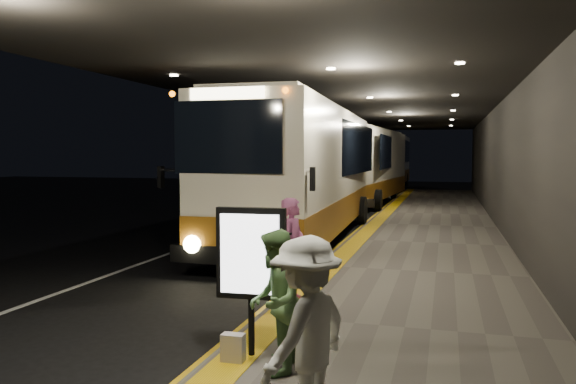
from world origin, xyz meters
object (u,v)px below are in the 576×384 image
Objects in this scene: passenger_waiting_white at (306,333)px; stanchion_post at (287,269)px; coach_main at (304,178)px; coach_second at (365,169)px; passenger_waiting_green at (275,301)px; coach_third at (386,163)px; bag_polka at (297,344)px; info_sign at (251,256)px; bag_plain at (233,348)px; passenger_boarding at (293,249)px.

passenger_waiting_white is 4.31m from stanchion_post.
coach_main reaches higher than stanchion_post.
coach_second is 7.62× the size of passenger_waiting_green.
passenger_waiting_white is at bearing -85.14° from coach_third.
info_sign reaches higher than bag_polka.
bag_polka is at bearing -80.44° from coach_second.
bag_polka is (2.82, -37.64, -1.62)m from coach_third.
passenger_waiting_white is 1.98m from info_sign.
coach_main is 13.14m from coach_second.
passenger_waiting_green is (2.40, -10.86, -0.95)m from coach_main.
coach_main is 0.99× the size of coach_third.
coach_second is at bearing -153.07° from passenger_waiting_white.
info_sign is (1.90, -23.59, -0.47)m from coach_second.
coach_third is at bearing 93.16° from bag_plain.
passenger_boarding reaches higher than stanchion_post.
bag_plain is 2.77m from stanchion_post.
bag_plain is at bearing -174.77° from passenger_boarding.
passenger_boarding is 1.00× the size of passenger_waiting_white.
info_sign is at bearing -171.72° from passenger_boarding.
passenger_waiting_green reaches higher than bag_polka.
passenger_boarding is 5.12× the size of bag_plain.
passenger_boarding is at bearing 91.17° from bag_plain.
passenger_boarding is 3.05m from bag_plain.
bag_polka is (2.48, -23.56, -1.53)m from coach_second.
coach_second is 23.74m from bag_polka.
passenger_waiting_green is at bearing -76.65° from stanchion_post.
coach_second is at bearing 87.39° from coach_main.
coach_main is 27.23m from coach_third.
coach_second reaches higher than passenger_waiting_green.
bag_polka is at bearing -78.58° from coach_main.
passenger_boarding is 1.07× the size of passenger_waiting_green.
bag_polka is 1.21m from info_sign.
passenger_waiting_white is at bearing -47.43° from bag_plain.
bag_polka is at bearing -0.20° from info_sign.
stanchion_post is (-0.83, 2.44, 0.40)m from bag_polka.
bag_plain is at bearing -82.24° from coach_second.
info_sign is at bearing -86.59° from coach_third.
coach_main is at bearing 97.65° from info_sign.
bag_plain is 0.19× the size of info_sign.
stanchion_post reaches higher than bag_plain.
passenger_boarding reaches higher than passenger_waiting_green.
coach_third reaches higher than bag_polka.
coach_third is 11.02× the size of stanchion_post.
bag_plain is at bearing -87.68° from stanchion_post.
coach_third reaches higher than passenger_boarding.
passenger_waiting_white is (3.00, -25.20, -0.83)m from coach_second.
coach_main is 10.98m from bag_plain.
passenger_waiting_white is at bearing -71.71° from stanchion_post.
coach_third reaches higher than stanchion_post.
stanchion_post is (-0.05, -0.24, -0.29)m from passenger_boarding.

